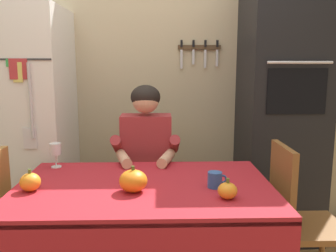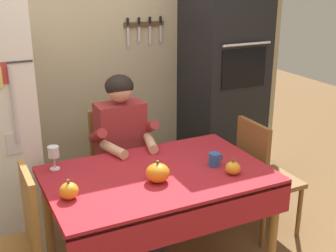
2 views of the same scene
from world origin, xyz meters
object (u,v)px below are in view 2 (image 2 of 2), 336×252
at_px(dining_table, 159,186).
at_px(seated_person, 124,143).
at_px(coffee_mug, 214,159).
at_px(chair_behind_person, 117,162).
at_px(chair_left_side, 15,243).
at_px(pumpkin_large, 158,173).
at_px(pumpkin_medium, 233,168).
at_px(wall_oven, 223,79).
at_px(pumpkin_small, 69,191).
at_px(chair_right_side, 262,173).
at_px(wine_glass, 54,153).

bearing_deg(dining_table, seated_person, 90.76).
bearing_deg(seated_person, coffee_mug, -58.65).
bearing_deg(seated_person, chair_behind_person, 90.00).
bearing_deg(chair_left_side, pumpkin_large, -4.77).
bearing_deg(pumpkin_medium, wall_oven, 60.57).
height_order(dining_table, pumpkin_small, pumpkin_small).
xyz_separation_m(dining_table, seated_person, (-0.01, 0.60, 0.08)).
distance_m(wall_oven, pumpkin_small, 1.93).
bearing_deg(pumpkin_small, dining_table, 6.04).
height_order(dining_table, pumpkin_medium, pumpkin_medium).
bearing_deg(pumpkin_large, chair_right_side, 11.62).
bearing_deg(coffee_mug, wall_oven, 55.17).
bearing_deg(wine_glass, pumpkin_large, -41.09).
height_order(pumpkin_large, pumpkin_medium, pumpkin_large).
bearing_deg(chair_left_side, chair_right_side, 3.96).
height_order(dining_table, seated_person, seated_person).
bearing_deg(chair_behind_person, pumpkin_small, -124.12).
bearing_deg(pumpkin_small, coffee_mug, 1.49).
bearing_deg(chair_behind_person, chair_left_side, -137.83).
relative_size(seated_person, pumpkin_large, 8.49).
xyz_separation_m(chair_behind_person, chair_right_side, (0.91, -0.68, 0.00)).
xyz_separation_m(dining_table, coffee_mug, (0.38, -0.04, 0.13)).
distance_m(chair_left_side, chair_right_side, 1.81).
height_order(dining_table, coffee_mug, coffee_mug).
bearing_deg(wine_glass, chair_left_side, -130.51).
bearing_deg(pumpkin_medium, chair_left_side, 172.13).
distance_m(chair_left_side, coffee_mug, 1.31).
distance_m(dining_table, pumpkin_medium, 0.48).
bearing_deg(wall_oven, dining_table, -138.69).
xyz_separation_m(wall_oven, pumpkin_small, (-1.64, -0.98, -0.26)).
relative_size(chair_behind_person, chair_right_side, 1.00).
bearing_deg(coffee_mug, chair_behind_person, 115.20).
relative_size(chair_behind_person, pumpkin_large, 6.35).
distance_m(seated_person, chair_right_side, 1.06).
distance_m(chair_left_side, wine_glass, 0.61).
distance_m(chair_behind_person, pumpkin_small, 1.07).
distance_m(pumpkin_large, pumpkin_medium, 0.48).
xyz_separation_m(wall_oven, pumpkin_large, (-1.10, -1.01, -0.25)).
bearing_deg(chair_left_side, wall_oven, 25.70).
relative_size(wine_glass, pumpkin_medium, 1.51).
relative_size(dining_table, chair_left_side, 1.51).
bearing_deg(chair_behind_person, wall_oven, 7.01).
height_order(wine_glass, pumpkin_medium, wine_glass).
xyz_separation_m(pumpkin_large, pumpkin_small, (-0.54, 0.02, -0.01)).
bearing_deg(dining_table, chair_behind_person, 90.58).
bearing_deg(chair_behind_person, wine_glass, -143.06).
height_order(pumpkin_large, pumpkin_small, pumpkin_large).
bearing_deg(pumpkin_medium, chair_right_side, 32.43).
relative_size(wine_glass, pumpkin_large, 1.07).
distance_m(seated_person, pumpkin_large, 0.69).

